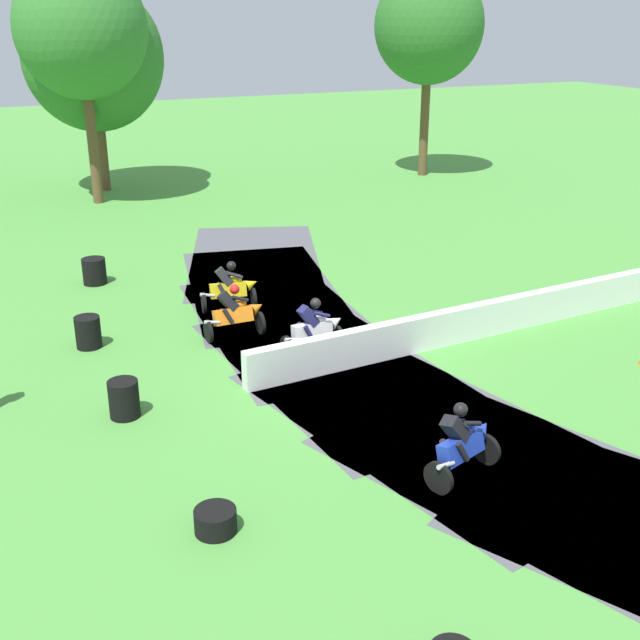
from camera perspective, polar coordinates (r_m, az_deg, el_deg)
name	(u,v)px	position (r m, az deg, el deg)	size (l,w,h in m)	color
ground_plane	(337,369)	(18.65, 1.20, -3.56)	(120.00, 120.00, 0.00)	#4C933D
track_asphalt	(369,362)	(19.06, 3.53, -3.00)	(8.81, 27.30, 0.01)	#515156
safety_barrier	(517,312)	(21.51, 13.98, 0.58)	(0.30, 15.62, 0.90)	white
motorcycle_lead_yellow	(231,287)	(22.24, -6.44, 2.34)	(1.71, 0.95, 1.43)	black
motorcycle_chase_orange	(235,313)	(20.42, -6.09, 0.53)	(1.68, 0.86, 1.42)	black
motorcycle_trailing_white	(315,328)	(19.28, -0.39, -0.55)	(1.68, 0.78, 1.42)	black
motorcycle_fourth_blue	(463,443)	(14.58, 10.22, -8.66)	(1.68, 1.17, 1.43)	black
tire_stack_near	(94,271)	(25.28, -15.90, 3.39)	(0.71, 0.71, 0.80)	black
tire_stack_mid_a	(88,332)	(20.52, -16.31, -0.84)	(0.63, 0.63, 0.80)	black
tire_stack_mid_b	(124,399)	(16.89, -13.90, -5.52)	(0.63, 0.63, 0.80)	black
tire_stack_far	(215,521)	(13.28, -7.51, -14.10)	(0.69, 0.69, 0.40)	black
tree_far_left	(93,57)	(38.12, -15.97, 17.70)	(6.15, 6.15, 9.14)	brown
tree_mid_rise	(81,29)	(35.47, -16.79, 19.37)	(5.35, 5.35, 9.96)	brown
tree_behind_barrier	(429,26)	(40.69, 7.83, 20.18)	(5.23, 5.23, 9.89)	brown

